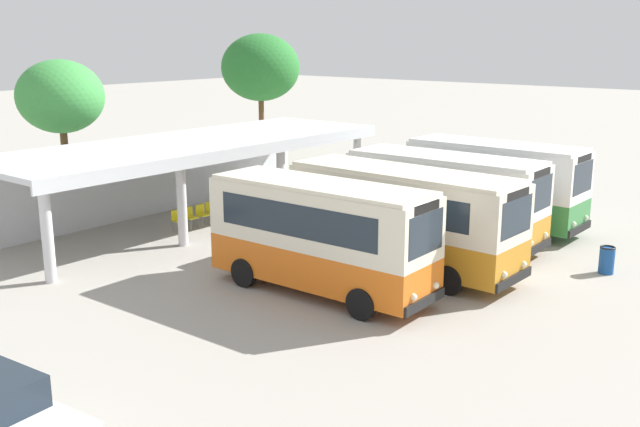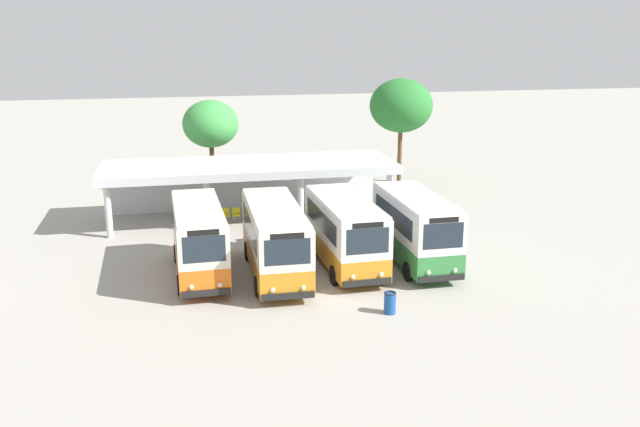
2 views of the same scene
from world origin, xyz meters
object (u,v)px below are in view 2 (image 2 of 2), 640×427
at_px(city_bus_nearest_orange, 199,238).
at_px(waiting_chair_fifth_seat, 267,212).
at_px(city_bus_middle_cream, 345,230).
at_px(waiting_chair_middle_seat, 247,213).
at_px(waiting_chair_fourth_seat, 257,212).
at_px(city_bus_fourth_amber, 415,227).
at_px(waiting_chair_second_from_end, 236,214).
at_px(litter_bin_apron, 390,303).
at_px(city_bus_second_in_row, 275,237).
at_px(waiting_chair_end_by_column, 226,214).

distance_m(city_bus_nearest_orange, waiting_chair_fifth_seat, 9.94).
bearing_deg(city_bus_middle_cream, city_bus_nearest_orange, 178.43).
relative_size(waiting_chair_middle_seat, waiting_chair_fourth_seat, 1.00).
height_order(city_bus_fourth_amber, waiting_chair_fifth_seat, city_bus_fourth_amber).
bearing_deg(city_bus_middle_cream, city_bus_fourth_amber, -5.04).
bearing_deg(waiting_chair_fifth_seat, waiting_chair_fourth_seat, 178.95).
bearing_deg(waiting_chair_fifth_seat, city_bus_fourth_amber, -57.39).
bearing_deg(waiting_chair_second_from_end, litter_bin_apron, -72.04).
relative_size(city_bus_second_in_row, litter_bin_apron, 8.90).
bearing_deg(waiting_chair_fourth_seat, waiting_chair_middle_seat, -170.86).
distance_m(city_bus_second_in_row, city_bus_middle_cream, 3.46).
distance_m(waiting_chair_middle_seat, litter_bin_apron, 15.32).
distance_m(waiting_chair_second_from_end, litter_bin_apron, 15.52).
xyz_separation_m(city_bus_fourth_amber, waiting_chair_middle_seat, (-7.19, 9.25, -1.36)).
xyz_separation_m(waiting_chair_fourth_seat, litter_bin_apron, (3.57, -14.84, -0.07)).
height_order(waiting_chair_fourth_seat, waiting_chair_fifth_seat, same).
height_order(waiting_chair_middle_seat, waiting_chair_fourth_seat, same).
height_order(waiting_chair_fifth_seat, litter_bin_apron, litter_bin_apron).
xyz_separation_m(city_bus_nearest_orange, waiting_chair_middle_seat, (3.11, 8.76, -1.33)).
distance_m(city_bus_nearest_orange, litter_bin_apron, 9.53).
height_order(waiting_chair_second_from_end, waiting_chair_fifth_seat, same).
bearing_deg(waiting_chair_second_from_end, city_bus_fourth_amber, -49.91).
bearing_deg(city_bus_nearest_orange, waiting_chair_fifth_seat, 63.95).
relative_size(city_bus_second_in_row, waiting_chair_middle_seat, 9.32).
bearing_deg(waiting_chair_end_by_column, waiting_chair_middle_seat, -1.77).
relative_size(waiting_chair_middle_seat, litter_bin_apron, 0.96).
relative_size(city_bus_middle_cream, litter_bin_apron, 8.14).
bearing_deg(city_bus_second_in_row, city_bus_nearest_orange, 169.52).
relative_size(waiting_chair_second_from_end, waiting_chair_fourth_seat, 1.00).
relative_size(city_bus_middle_cream, city_bus_fourth_amber, 1.04).
xyz_separation_m(waiting_chair_end_by_column, litter_bin_apron, (5.39, -14.78, -0.07)).
distance_m(waiting_chair_middle_seat, waiting_chair_fifth_seat, 1.22).
relative_size(city_bus_middle_cream, waiting_chair_middle_seat, 8.52).
distance_m(waiting_chair_end_by_column, waiting_chair_fifth_seat, 2.44).
distance_m(city_bus_fourth_amber, litter_bin_apron, 6.43).
relative_size(waiting_chair_end_by_column, waiting_chair_fourth_seat, 1.00).
relative_size(city_bus_nearest_orange, waiting_chair_end_by_column, 8.38).
bearing_deg(waiting_chair_end_by_column, city_bus_middle_cream, -61.01).
height_order(city_bus_fourth_amber, waiting_chair_end_by_column, city_bus_fourth_amber).
bearing_deg(city_bus_second_in_row, waiting_chair_fourth_seat, 88.30).
bearing_deg(city_bus_nearest_orange, waiting_chair_fourth_seat, 67.25).
height_order(city_bus_nearest_orange, waiting_chair_middle_seat, city_bus_nearest_orange).
bearing_deg(waiting_chair_second_from_end, waiting_chair_middle_seat, -1.62).
height_order(waiting_chair_fourth_seat, litter_bin_apron, litter_bin_apron).
xyz_separation_m(city_bus_nearest_orange, city_bus_middle_cream, (6.87, -0.19, -0.02)).
bearing_deg(city_bus_nearest_orange, city_bus_fourth_amber, -2.73).
distance_m(city_bus_fourth_amber, waiting_chair_end_by_column, 12.61).
relative_size(city_bus_middle_cream, waiting_chair_fifth_seat, 8.52).
bearing_deg(city_bus_second_in_row, city_bus_middle_cream, 7.41).
relative_size(city_bus_nearest_orange, city_bus_fourth_amber, 1.02).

